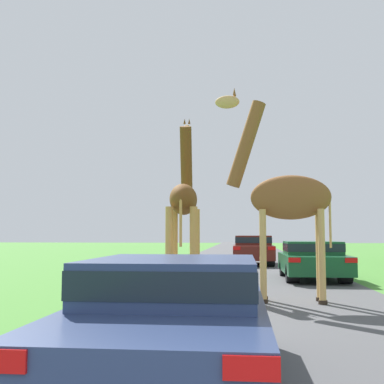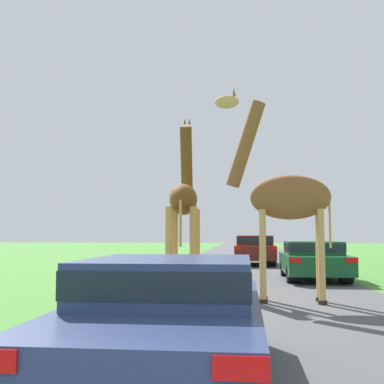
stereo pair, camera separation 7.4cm
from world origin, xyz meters
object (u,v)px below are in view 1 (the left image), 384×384
(giraffe_companion, at_px, (283,195))
(car_lead_maroon, at_px, (174,316))
(giraffe_near_road, at_px, (184,204))
(car_queue_left, at_px, (253,249))
(car_queue_right, at_px, (312,259))

(giraffe_companion, bearing_deg, car_lead_maroon, 167.94)
(giraffe_near_road, bearing_deg, giraffe_companion, -34.41)
(giraffe_companion, bearing_deg, car_queue_left, 4.46)
(giraffe_near_road, xyz_separation_m, car_queue_left, (2.01, 11.33, -1.51))
(car_lead_maroon, height_order, car_queue_left, car_queue_left)
(car_queue_right, bearing_deg, car_queue_left, 103.33)
(giraffe_near_road, relative_size, car_lead_maroon, 1.14)
(car_lead_maroon, height_order, car_queue_right, car_lead_maroon)
(giraffe_near_road, xyz_separation_m, giraffe_companion, (2.40, -1.49, 0.08))
(giraffe_companion, height_order, car_queue_right, giraffe_companion)
(giraffe_near_road, distance_m, car_lead_maroon, 7.70)
(giraffe_near_road, bearing_deg, car_queue_right, 43.33)
(giraffe_near_road, height_order, car_lead_maroon, giraffe_near_road)
(giraffe_near_road, relative_size, giraffe_companion, 0.99)
(giraffe_near_road, bearing_deg, car_queue_left, 77.45)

